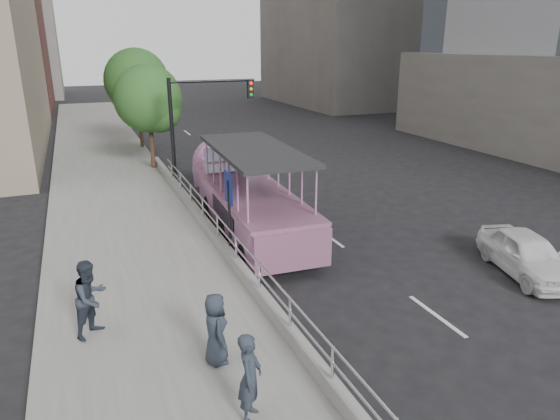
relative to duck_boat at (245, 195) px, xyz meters
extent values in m
plane|color=black|center=(1.44, -6.22, -1.22)|extent=(160.00, 160.00, 0.00)
cube|color=#969691|center=(-4.31, 3.78, -1.07)|extent=(5.50, 80.00, 0.30)
cube|color=#A5A5A0|center=(-1.68, -4.22, -0.74)|extent=(0.24, 30.00, 0.36)
cylinder|color=silver|center=(-1.68, -10.22, -0.21)|extent=(0.07, 0.07, 0.70)
cylinder|color=silver|center=(-1.68, -8.22, -0.21)|extent=(0.07, 0.07, 0.70)
cylinder|color=silver|center=(-1.68, -6.22, -0.21)|extent=(0.07, 0.07, 0.70)
cylinder|color=silver|center=(-1.68, -4.22, -0.21)|extent=(0.07, 0.07, 0.70)
cylinder|color=silver|center=(-1.68, -2.22, -0.21)|extent=(0.07, 0.07, 0.70)
cylinder|color=silver|center=(-1.68, -0.22, -0.21)|extent=(0.07, 0.07, 0.70)
cylinder|color=silver|center=(-1.68, 1.78, -0.21)|extent=(0.07, 0.07, 0.70)
cylinder|color=silver|center=(-1.68, 3.78, -0.21)|extent=(0.07, 0.07, 0.70)
cylinder|color=silver|center=(-1.68, 5.78, -0.21)|extent=(0.07, 0.07, 0.70)
cylinder|color=silver|center=(-1.68, -4.22, -0.21)|extent=(0.06, 22.00, 0.06)
cylinder|color=silver|center=(-1.68, -4.22, 0.12)|extent=(0.06, 22.00, 0.06)
cylinder|color=black|center=(-1.21, -3.74, -0.79)|extent=(0.37, 0.87, 0.86)
cylinder|color=black|center=(0.88, -3.84, -0.79)|extent=(0.37, 0.87, 0.86)
cylinder|color=black|center=(-1.10, -1.09, -0.79)|extent=(0.37, 0.87, 0.86)
cylinder|color=black|center=(0.99, -1.18, -0.79)|extent=(0.37, 0.87, 0.86)
cylinder|color=black|center=(-0.98, 1.57, -0.79)|extent=(0.37, 0.87, 0.86)
cylinder|color=black|center=(1.11, 1.48, -0.79)|extent=(0.37, 0.87, 0.86)
cube|color=#B472A6|center=(-0.04, -0.94, -0.25)|extent=(2.72, 7.89, 1.19)
cube|color=#B472A6|center=(0.16, 3.62, -0.01)|extent=(2.42, 2.12, 1.48)
cylinder|color=#B472A6|center=(0.20, 4.42, 0.28)|extent=(2.26, 0.76, 2.23)
cube|color=#854D6F|center=(-0.22, -4.98, -0.25)|extent=(2.39, 0.44, 1.19)
cube|color=#854D6F|center=(-0.04, -0.94, 0.40)|extent=(2.85, 8.18, 0.11)
cube|color=black|center=(-0.06, -1.32, 2.00)|extent=(2.80, 6.38, 0.13)
cube|color=#8B98A5|center=(0.09, 1.95, 0.98)|extent=(2.19, 0.30, 1.00)
cube|color=#B472A6|center=(0.11, 2.38, 0.70)|extent=(2.13, 1.04, 0.48)
imported|color=white|center=(6.52, -7.21, -0.57)|extent=(2.51, 4.08, 1.30)
imported|color=#29313C|center=(-3.31, -10.21, -0.07)|extent=(0.66, 0.74, 1.69)
imported|color=#29313C|center=(-5.75, -6.27, -0.01)|extent=(1.12, 1.11, 1.82)
imported|color=#29313C|center=(-3.43, -8.38, -0.14)|extent=(0.50, 0.77, 1.57)
cylinder|color=black|center=(-1.56, -3.22, 0.16)|extent=(0.09, 0.09, 2.76)
cube|color=navy|center=(-1.56, -3.22, 1.32)|extent=(0.06, 0.69, 1.00)
cube|color=white|center=(-1.53, -3.22, 1.32)|extent=(0.04, 0.44, 0.61)
cylinder|color=black|center=(-1.46, 6.28, 1.38)|extent=(0.18, 0.18, 5.20)
cylinder|color=black|center=(0.54, 6.28, 3.78)|extent=(4.20, 0.12, 0.12)
cube|color=black|center=(2.44, 6.28, 3.33)|extent=(0.28, 0.22, 0.85)
sphere|color=red|center=(2.44, 6.15, 3.63)|extent=(0.16, 0.16, 0.16)
cylinder|color=#362118|center=(-1.96, 9.78, 0.32)|extent=(0.22, 0.22, 3.08)
sphere|color=#315C24|center=(-1.96, 9.78, 2.74)|extent=(3.52, 3.52, 3.52)
sphere|color=#315C24|center=(-1.56, 9.48, 2.19)|extent=(2.42, 2.42, 2.42)
cylinder|color=#362118|center=(-1.76, 15.78, 0.52)|extent=(0.22, 0.22, 3.47)
sphere|color=#315C24|center=(-1.76, 15.78, 3.24)|extent=(3.97, 3.97, 3.97)
sphere|color=#315C24|center=(-1.36, 15.48, 2.62)|extent=(2.73, 2.73, 2.73)
camera|label=1|loc=(-5.59, -17.18, 5.45)|focal=32.00mm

